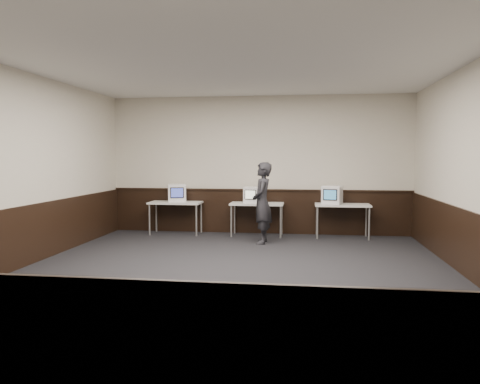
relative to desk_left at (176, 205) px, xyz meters
name	(u,v)px	position (x,y,z in m)	size (l,w,h in m)	color
floor	(233,276)	(1.90, -3.60, -0.68)	(8.00, 8.00, 0.00)	black
ceiling	(233,61)	(1.90, -3.60, 2.52)	(8.00, 8.00, 0.00)	white
back_wall	(259,165)	(1.90, 0.40, 0.92)	(7.00, 7.00, 0.00)	beige
front_wall	(138,189)	(1.90, -7.60, 0.92)	(7.00, 7.00, 0.00)	beige
left_wall	(16,169)	(-1.60, -3.60, 0.92)	(8.00, 8.00, 0.00)	beige
wainscot_back	(259,212)	(1.90, 0.38, -0.18)	(6.98, 0.04, 1.00)	black
wainscot_front	(142,353)	(1.90, -7.58, -0.18)	(6.98, 0.04, 1.00)	black
wainscot_left	(19,238)	(-1.58, -3.60, -0.18)	(0.04, 7.98, 1.00)	black
wainscot_right	(477,249)	(5.38, -3.60, -0.18)	(0.04, 7.98, 1.00)	black
wainscot_rail	(259,190)	(1.90, 0.36, 0.34)	(6.98, 0.06, 0.04)	black
desk_left	(176,205)	(0.00, 0.00, 0.00)	(1.20, 0.60, 0.75)	silver
desk_center	(257,206)	(1.90, 0.00, 0.00)	(1.20, 0.60, 0.75)	silver
desk_right	(342,207)	(3.80, 0.00, 0.00)	(1.20, 0.60, 0.75)	silver
emac_left	(177,193)	(0.03, 0.04, 0.28)	(0.51, 0.52, 0.41)	white
emac_center	(254,195)	(1.83, 0.00, 0.26)	(0.46, 0.48, 0.37)	white
emac_right	(332,195)	(3.57, -0.02, 0.27)	(0.50, 0.52, 0.40)	white
person	(262,203)	(2.10, -0.90, 0.16)	(0.61, 0.40, 1.68)	black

